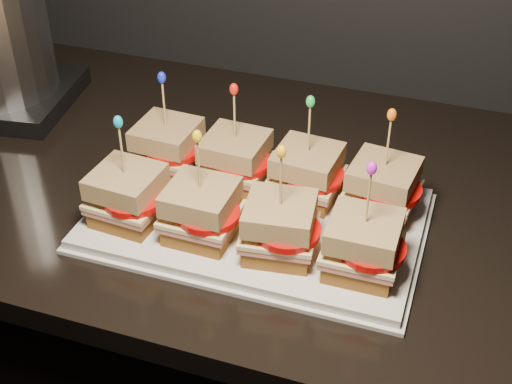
% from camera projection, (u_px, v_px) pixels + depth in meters
% --- Properties ---
extents(granite_slab, '(2.23, 0.68, 0.04)m').
position_uv_depth(granite_slab, '(276.00, 194.00, 1.06)').
color(granite_slab, black).
rests_on(granite_slab, cabinet).
extents(platter, '(0.44, 0.27, 0.02)m').
position_uv_depth(platter, '(256.00, 219.00, 0.97)').
color(platter, silver).
rests_on(platter, granite_slab).
extents(platter_rim, '(0.45, 0.28, 0.01)m').
position_uv_depth(platter_rim, '(256.00, 223.00, 0.97)').
color(platter_rim, silver).
rests_on(platter_rim, granite_slab).
extents(sandwich_0_bread_bot, '(0.09, 0.09, 0.02)m').
position_uv_depth(sandwich_0_bread_bot, '(169.00, 162.00, 1.04)').
color(sandwich_0_bread_bot, '#583A16').
rests_on(sandwich_0_bread_bot, platter).
extents(sandwich_0_ham, '(0.09, 0.09, 0.01)m').
position_uv_depth(sandwich_0_ham, '(168.00, 153.00, 1.04)').
color(sandwich_0_ham, '#B6514E').
rests_on(sandwich_0_ham, sandwich_0_bread_bot).
extents(sandwich_0_cheese, '(0.10, 0.09, 0.01)m').
position_uv_depth(sandwich_0_cheese, '(168.00, 149.00, 1.03)').
color(sandwich_0_cheese, beige).
rests_on(sandwich_0_cheese, sandwich_0_ham).
extents(sandwich_0_tomato, '(0.08, 0.08, 0.01)m').
position_uv_depth(sandwich_0_tomato, '(173.00, 149.00, 1.02)').
color(sandwich_0_tomato, '#C40A07').
rests_on(sandwich_0_tomato, sandwich_0_cheese).
extents(sandwich_0_bread_top, '(0.09, 0.09, 0.03)m').
position_uv_depth(sandwich_0_bread_top, '(166.00, 134.00, 1.02)').
color(sandwich_0_bread_top, '#633013').
rests_on(sandwich_0_bread_top, sandwich_0_tomato).
extents(sandwich_0_pick, '(0.00, 0.00, 0.09)m').
position_uv_depth(sandwich_0_pick, '(164.00, 107.00, 0.99)').
color(sandwich_0_pick, tan).
rests_on(sandwich_0_pick, sandwich_0_bread_top).
extents(sandwich_0_frill, '(0.01, 0.01, 0.02)m').
position_uv_depth(sandwich_0_frill, '(162.00, 77.00, 0.96)').
color(sandwich_0_frill, '#1522E3').
rests_on(sandwich_0_frill, sandwich_0_pick).
extents(sandwich_1_bread_bot, '(0.09, 0.09, 0.02)m').
position_uv_depth(sandwich_1_bread_bot, '(236.00, 175.00, 1.02)').
color(sandwich_1_bread_bot, '#583A16').
rests_on(sandwich_1_bread_bot, platter).
extents(sandwich_1_ham, '(0.09, 0.09, 0.01)m').
position_uv_depth(sandwich_1_ham, '(235.00, 166.00, 1.01)').
color(sandwich_1_ham, '#B6514E').
rests_on(sandwich_1_ham, sandwich_1_bread_bot).
extents(sandwich_1_cheese, '(0.10, 0.09, 0.01)m').
position_uv_depth(sandwich_1_cheese, '(235.00, 162.00, 1.00)').
color(sandwich_1_cheese, beige).
rests_on(sandwich_1_cheese, sandwich_1_ham).
extents(sandwich_1_tomato, '(0.08, 0.08, 0.01)m').
position_uv_depth(sandwich_1_tomato, '(242.00, 162.00, 0.99)').
color(sandwich_1_tomato, '#C40A07').
rests_on(sandwich_1_tomato, sandwich_1_cheese).
extents(sandwich_1_bread_top, '(0.09, 0.09, 0.03)m').
position_uv_depth(sandwich_1_bread_top, '(235.00, 146.00, 0.99)').
color(sandwich_1_bread_top, '#633013').
rests_on(sandwich_1_bread_top, sandwich_1_tomato).
extents(sandwich_1_pick, '(0.00, 0.00, 0.09)m').
position_uv_depth(sandwich_1_pick, '(234.00, 119.00, 0.96)').
color(sandwich_1_pick, tan).
rests_on(sandwich_1_pick, sandwich_1_bread_top).
extents(sandwich_1_frill, '(0.01, 0.01, 0.02)m').
position_uv_depth(sandwich_1_frill, '(234.00, 89.00, 0.94)').
color(sandwich_1_frill, red).
rests_on(sandwich_1_frill, sandwich_1_pick).
extents(sandwich_2_bread_bot, '(0.09, 0.09, 0.02)m').
position_uv_depth(sandwich_2_bread_bot, '(306.00, 189.00, 0.99)').
color(sandwich_2_bread_bot, '#583A16').
rests_on(sandwich_2_bread_bot, platter).
extents(sandwich_2_ham, '(0.10, 0.09, 0.01)m').
position_uv_depth(sandwich_2_ham, '(306.00, 180.00, 0.98)').
color(sandwich_2_ham, '#B6514E').
rests_on(sandwich_2_ham, sandwich_2_bread_bot).
extents(sandwich_2_cheese, '(0.10, 0.10, 0.01)m').
position_uv_depth(sandwich_2_cheese, '(307.00, 176.00, 0.98)').
color(sandwich_2_cheese, beige).
rests_on(sandwich_2_cheese, sandwich_2_ham).
extents(sandwich_2_tomato, '(0.08, 0.08, 0.01)m').
position_uv_depth(sandwich_2_tomato, '(314.00, 175.00, 0.96)').
color(sandwich_2_tomato, '#C40A07').
rests_on(sandwich_2_tomato, sandwich_2_cheese).
extents(sandwich_2_bread_top, '(0.09, 0.09, 0.03)m').
position_uv_depth(sandwich_2_bread_top, '(308.00, 160.00, 0.96)').
color(sandwich_2_bread_top, '#633013').
rests_on(sandwich_2_bread_top, sandwich_2_tomato).
extents(sandwich_2_pick, '(0.00, 0.00, 0.09)m').
position_uv_depth(sandwich_2_pick, '(309.00, 132.00, 0.94)').
color(sandwich_2_pick, tan).
rests_on(sandwich_2_pick, sandwich_2_bread_top).
extents(sandwich_2_frill, '(0.01, 0.01, 0.02)m').
position_uv_depth(sandwich_2_frill, '(310.00, 102.00, 0.91)').
color(sandwich_2_frill, green).
rests_on(sandwich_2_frill, sandwich_2_pick).
extents(sandwich_3_bread_bot, '(0.09, 0.09, 0.02)m').
position_uv_depth(sandwich_3_bread_bot, '(380.00, 204.00, 0.96)').
color(sandwich_3_bread_bot, '#583A16').
rests_on(sandwich_3_bread_bot, platter).
extents(sandwich_3_ham, '(0.10, 0.10, 0.01)m').
position_uv_depth(sandwich_3_ham, '(382.00, 194.00, 0.95)').
color(sandwich_3_ham, '#B6514E').
rests_on(sandwich_3_ham, sandwich_3_bread_bot).
extents(sandwich_3_cheese, '(0.10, 0.10, 0.01)m').
position_uv_depth(sandwich_3_cheese, '(382.00, 190.00, 0.95)').
color(sandwich_3_cheese, beige).
rests_on(sandwich_3_cheese, sandwich_3_ham).
extents(sandwich_3_tomato, '(0.08, 0.08, 0.01)m').
position_uv_depth(sandwich_3_tomato, '(391.00, 190.00, 0.94)').
color(sandwich_3_tomato, '#C40A07').
rests_on(sandwich_3_tomato, sandwich_3_cheese).
extents(sandwich_3_bread_top, '(0.09, 0.09, 0.03)m').
position_uv_depth(sandwich_3_bread_top, '(384.00, 174.00, 0.93)').
color(sandwich_3_bread_top, '#633013').
rests_on(sandwich_3_bread_top, sandwich_3_tomato).
extents(sandwich_3_pick, '(0.00, 0.00, 0.09)m').
position_uv_depth(sandwich_3_pick, '(388.00, 145.00, 0.91)').
color(sandwich_3_pick, tan).
rests_on(sandwich_3_pick, sandwich_3_bread_top).
extents(sandwich_3_frill, '(0.01, 0.01, 0.02)m').
position_uv_depth(sandwich_3_frill, '(392.00, 115.00, 0.88)').
color(sandwich_3_frill, orange).
rests_on(sandwich_3_frill, sandwich_3_pick).
extents(sandwich_4_bread_bot, '(0.09, 0.09, 0.02)m').
position_uv_depth(sandwich_4_bread_bot, '(130.00, 211.00, 0.95)').
color(sandwich_4_bread_bot, '#583A16').
rests_on(sandwich_4_bread_bot, platter).
extents(sandwich_4_ham, '(0.10, 0.09, 0.01)m').
position_uv_depth(sandwich_4_ham, '(129.00, 202.00, 0.94)').
color(sandwich_4_ham, '#B6514E').
rests_on(sandwich_4_ham, sandwich_4_bread_bot).
extents(sandwich_4_cheese, '(0.10, 0.10, 0.01)m').
position_uv_depth(sandwich_4_cheese, '(128.00, 198.00, 0.94)').
color(sandwich_4_cheese, beige).
rests_on(sandwich_4_cheese, sandwich_4_ham).
extents(sandwich_4_tomato, '(0.08, 0.08, 0.01)m').
position_uv_depth(sandwich_4_tomato, '(134.00, 198.00, 0.92)').
color(sandwich_4_tomato, '#C40A07').
rests_on(sandwich_4_tomato, sandwich_4_cheese).
extents(sandwich_4_bread_top, '(0.09, 0.09, 0.03)m').
position_uv_depth(sandwich_4_bread_top, '(126.00, 182.00, 0.92)').
color(sandwich_4_bread_top, '#633013').
rests_on(sandwich_4_bread_top, sandwich_4_tomato).
extents(sandwich_4_pick, '(0.00, 0.00, 0.09)m').
position_uv_depth(sandwich_4_pick, '(122.00, 153.00, 0.89)').
color(sandwich_4_pick, tan).
rests_on(sandwich_4_pick, sandwich_4_bread_top).
extents(sandwich_4_frill, '(0.01, 0.01, 0.02)m').
position_uv_depth(sandwich_4_frill, '(118.00, 122.00, 0.87)').
color(sandwich_4_frill, '#0E94B5').
rests_on(sandwich_4_frill, sandwich_4_pick).
extents(sandwich_5_bread_bot, '(0.08, 0.08, 0.02)m').
position_uv_depth(sandwich_5_bread_bot, '(202.00, 227.00, 0.92)').
color(sandwich_5_bread_bot, '#583A16').
rests_on(sandwich_5_bread_bot, platter).
extents(sandwich_5_ham, '(0.09, 0.09, 0.01)m').
position_uv_depth(sandwich_5_ham, '(202.00, 218.00, 0.91)').
color(sandwich_5_ham, '#B6514E').
rests_on(sandwich_5_ham, sandwich_5_bread_bot).
extents(sandwich_5_cheese, '(0.09, 0.09, 0.01)m').
position_uv_depth(sandwich_5_cheese, '(201.00, 214.00, 0.91)').
color(sandwich_5_cheese, beige).
rests_on(sandwich_5_cheese, sandwich_5_ham).
extents(sandwich_5_tomato, '(0.08, 0.08, 0.01)m').
position_uv_depth(sandwich_5_tomato, '(208.00, 214.00, 0.90)').
color(sandwich_5_tomato, '#C40A07').
rests_on(sandwich_5_tomato, sandwich_5_cheese).
extents(sandwich_5_bread_top, '(0.09, 0.09, 0.03)m').
position_uv_depth(sandwich_5_bread_top, '(201.00, 197.00, 0.89)').
color(sandwich_5_bread_top, '#633013').
rests_on(sandwich_5_bread_top, sandwich_5_tomato).
extents(sandwich_5_pick, '(0.00, 0.00, 0.09)m').
position_uv_depth(sandwich_5_pick, '(199.00, 168.00, 0.87)').
color(sandwich_5_pick, tan).
rests_on(sandwich_5_pick, sandwich_5_bread_top).
extents(sandwich_5_frill, '(0.01, 0.01, 0.02)m').
position_uv_depth(sandwich_5_frill, '(197.00, 136.00, 0.84)').
color(sandwich_5_frill, yellow).
rests_on(sandwich_5_frill, sandwich_5_pick).
extents(sandwich_6_bread_bot, '(0.09, 0.09, 0.02)m').
position_uv_depth(sandwich_6_bread_bot, '(279.00, 244.00, 0.89)').
color(sandwich_6_bread_bot, '#583A16').
rests_on(sandwich_6_bread_bot, platter).
extents(sandwich_6_ham, '(0.10, 0.10, 0.01)m').
position_uv_depth(sandwich_6_ham, '(279.00, 235.00, 0.88)').
color(sandwich_6_ham, '#B6514E').
rests_on(sandwich_6_ham, sandwich_6_bread_bot).
extents(sandwich_6_cheese, '(0.10, 0.10, 0.01)m').
position_uv_depth(sandwich_6_cheese, '(280.00, 230.00, 0.88)').
color(sandwich_6_cheese, beige).
rests_on(sandwich_6_cheese, sandwich_6_ham).
extents(sandwich_6_tomato, '(0.08, 0.08, 0.01)m').
position_uv_depth(sandwich_6_tomato, '(288.00, 230.00, 0.87)').
color(sandwich_6_tomato, '#C40A07').
rests_on(sandwich_6_tomato, sandwich_6_cheese).
extents(sandwich_6_bread_top, '(0.09, 0.09, 0.03)m').
position_uv_depth(sandwich_6_bread_top, '(280.00, 214.00, 0.87)').
color(sandwich_6_bread_top, '#633013').
rests_on(sandwich_6_bread_top, sandwich_6_tomato).
extents(sandwich_6_pick, '(0.00, 0.00, 0.09)m').
position_uv_depth(sandwich_6_pick, '(281.00, 184.00, 0.84)').
color(sandwich_6_pick, tan).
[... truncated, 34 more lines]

